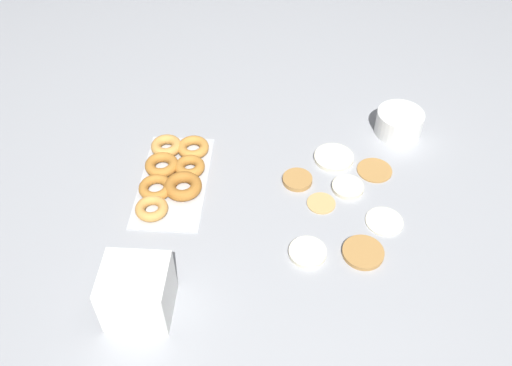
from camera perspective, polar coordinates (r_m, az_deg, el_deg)
ground_plane at (r=1.53m, az=4.34°, el=-2.08°), size 3.00×3.00×0.00m
pancake_0 at (r=1.53m, az=6.88°, el=-1.94°), size 0.08×0.08×0.01m
pancake_1 at (r=1.58m, az=9.64°, el=-0.43°), size 0.09×0.09×0.01m
pancake_2 at (r=1.43m, az=11.21°, el=-7.18°), size 0.11×0.11×0.01m
pancake_3 at (r=1.41m, az=5.44°, el=-7.26°), size 0.10×0.10×0.01m
pancake_4 at (r=1.65m, az=12.38°, el=1.38°), size 0.10×0.10×0.01m
pancake_5 at (r=1.66m, az=8.19°, el=2.66°), size 0.12×0.12×0.01m
pancake_6 at (r=1.52m, az=13.36°, el=-3.90°), size 0.10×0.10×0.01m
pancake_7 at (r=1.58m, az=4.33°, el=0.35°), size 0.09×0.09×0.02m
donut_tray at (r=1.60m, az=-8.75°, el=1.01°), size 0.38×0.19×0.04m
batter_bowl at (r=1.78m, az=14.83°, el=6.17°), size 0.15×0.15×0.07m
container_stack at (r=1.29m, az=-12.38°, el=-11.08°), size 0.14×0.15×0.14m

